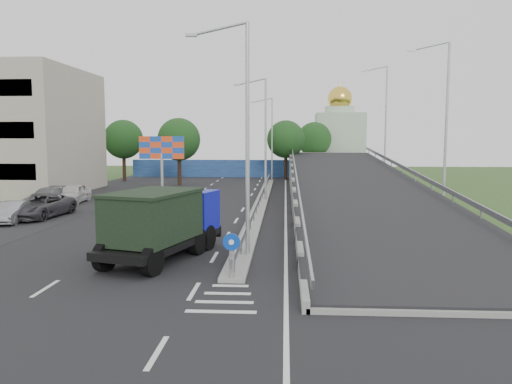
# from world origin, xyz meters

# --- Properties ---
(ground) EXTENTS (160.00, 160.00, 0.00)m
(ground) POSITION_xyz_m (0.00, 0.00, 0.00)
(ground) COLOR #2D4C1E
(ground) RESTS_ON ground
(road_surface) EXTENTS (26.00, 90.00, 0.04)m
(road_surface) POSITION_xyz_m (-3.00, 20.00, 0.00)
(road_surface) COLOR black
(road_surface) RESTS_ON ground
(parking_strip) EXTENTS (8.00, 90.00, 0.05)m
(parking_strip) POSITION_xyz_m (-16.00, 20.00, 0.00)
(parking_strip) COLOR black
(parking_strip) RESTS_ON ground
(median) EXTENTS (1.00, 44.00, 0.20)m
(median) POSITION_xyz_m (0.00, 24.00, 0.10)
(median) COLOR gray
(median) RESTS_ON ground
(overpass_ramp) EXTENTS (10.00, 50.00, 3.50)m
(overpass_ramp) POSITION_xyz_m (7.50, 24.00, 1.75)
(overpass_ramp) COLOR gray
(overpass_ramp) RESTS_ON ground
(median_guardrail) EXTENTS (0.09, 44.00, 0.71)m
(median_guardrail) POSITION_xyz_m (0.00, 24.00, 0.75)
(median_guardrail) COLOR gray
(median_guardrail) RESTS_ON median
(sign_bollard) EXTENTS (0.64, 0.23, 1.67)m
(sign_bollard) POSITION_xyz_m (0.00, 2.17, 1.03)
(sign_bollard) COLOR black
(sign_bollard) RESTS_ON median
(lamp_post_near) EXTENTS (2.74, 0.18, 10.08)m
(lamp_post_near) POSITION_xyz_m (0.11, 6.00, 5.81)
(lamp_post_near) COLOR #B2B5B7
(lamp_post_near) RESTS_ON median
(lamp_post_mid) EXTENTS (2.74, 0.18, 10.08)m
(lamp_post_mid) POSITION_xyz_m (0.11, 26.00, 5.81)
(lamp_post_mid) COLOR #B2B5B7
(lamp_post_mid) RESTS_ON median
(lamp_post_far) EXTENTS (2.74, 0.18, 10.08)m
(lamp_post_far) POSITION_xyz_m (0.11, 46.00, 5.81)
(lamp_post_far) COLOR #B2B5B7
(lamp_post_far) RESTS_ON median
(blue_wall) EXTENTS (30.00, 0.50, 2.40)m
(blue_wall) POSITION_xyz_m (-4.00, 52.00, 1.20)
(blue_wall) COLOR navy
(blue_wall) RESTS_ON ground
(church) EXTENTS (7.00, 7.00, 13.80)m
(church) POSITION_xyz_m (10.00, 60.00, 5.31)
(church) COLOR #B2CCAD
(church) RESTS_ON ground
(billboard) EXTENTS (4.00, 0.24, 5.50)m
(billboard) POSITION_xyz_m (-9.00, 28.00, 4.19)
(billboard) COLOR #B2B5B7
(billboard) RESTS_ON ground
(tree_left_mid) EXTENTS (4.80, 4.80, 7.60)m
(tree_left_mid) POSITION_xyz_m (-10.00, 40.00, 5.18)
(tree_left_mid) COLOR black
(tree_left_mid) RESTS_ON ground
(tree_median_far) EXTENTS (4.80, 4.80, 7.60)m
(tree_median_far) POSITION_xyz_m (2.00, 48.00, 5.18)
(tree_median_far) COLOR black
(tree_median_far) RESTS_ON ground
(tree_left_far) EXTENTS (4.80, 4.80, 7.60)m
(tree_left_far) POSITION_xyz_m (-18.00, 45.00, 5.18)
(tree_left_far) COLOR black
(tree_left_far) RESTS_ON ground
(tree_ramp_far) EXTENTS (4.80, 4.80, 7.60)m
(tree_ramp_far) POSITION_xyz_m (6.00, 55.00, 5.18)
(tree_ramp_far) COLOR black
(tree_ramp_far) RESTS_ON ground
(dump_truck) EXTENTS (4.46, 7.45, 3.09)m
(dump_truck) POSITION_xyz_m (-3.42, 5.79, 1.71)
(dump_truck) COLOR black
(dump_truck) RESTS_ON ground
(parked_car_b) EXTENTS (1.87, 4.16, 1.33)m
(parked_car_b) POSITION_xyz_m (-15.28, 14.58, 0.66)
(parked_car_b) COLOR gray
(parked_car_b) RESTS_ON ground
(parked_car_c) EXTENTS (3.15, 5.92, 1.59)m
(parked_car_c) POSITION_xyz_m (-14.49, 16.52, 0.79)
(parked_car_c) COLOR #3B393F
(parked_car_c) RESTS_ON ground
(parked_car_d) EXTENTS (2.02, 4.95, 1.44)m
(parked_car_d) POSITION_xyz_m (-16.77, 22.28, 0.72)
(parked_car_d) COLOR gray
(parked_car_d) RESTS_ON ground
(parked_car_e) EXTENTS (2.15, 4.76, 1.59)m
(parked_car_e) POSITION_xyz_m (-15.51, 24.16, 0.79)
(parked_car_e) COLOR silver
(parked_car_e) RESTS_ON ground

